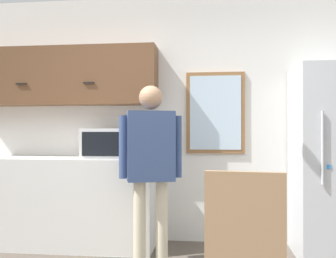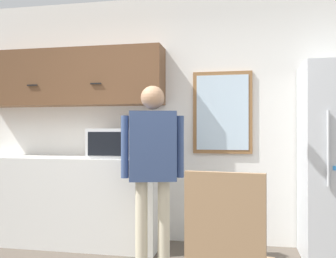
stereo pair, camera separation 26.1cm
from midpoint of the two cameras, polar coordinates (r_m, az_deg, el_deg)
back_wall at (r=4.16m, az=2.64°, el=1.64°), size 6.00×0.06×2.70m
counter at (r=4.24m, az=-13.79°, el=-10.42°), size 2.12×0.60×0.93m
upper_cabinets at (r=4.34m, az=-12.97°, el=7.61°), size 2.12×0.34×0.63m
microwave at (r=3.93m, az=-5.82°, el=-2.17°), size 0.55×0.42×0.31m
person at (r=3.39m, az=-0.15°, el=-4.15°), size 0.55×0.33×1.62m
chair at (r=2.12m, az=12.87°, el=-18.52°), size 0.50×0.50×1.00m
window at (r=4.07m, az=10.11°, el=2.49°), size 0.63×0.05×0.88m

